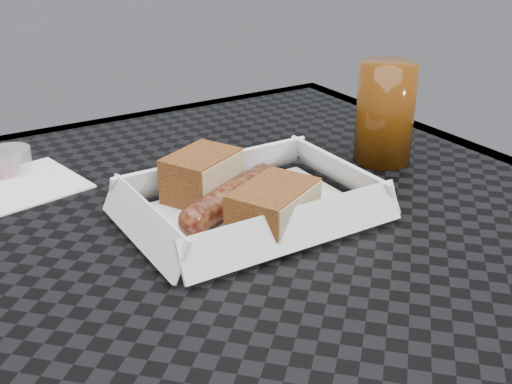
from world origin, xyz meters
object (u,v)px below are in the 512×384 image
at_px(food_tray, 251,213).
at_px(drink_glass, 385,113).
at_px(patio_table, 229,289).
at_px(bratwurst, 231,197).

xyz_separation_m(food_tray, drink_glass, (0.22, 0.04, 0.06)).
bearing_deg(patio_table, bratwurst, 53.56).
bearing_deg(patio_table, food_tray, 13.30).
height_order(food_tray, bratwurst, bratwurst).
height_order(patio_table, drink_glass, drink_glass).
bearing_deg(bratwurst, patio_table, -126.44).
relative_size(food_tray, drink_glass, 1.78).
relative_size(patio_table, food_tray, 3.64).
bearing_deg(drink_glass, bratwurst, -172.59).
distance_m(patio_table, bratwurst, 0.10).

